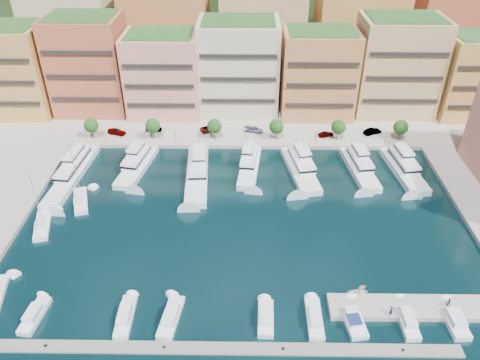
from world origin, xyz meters
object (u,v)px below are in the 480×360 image
Objects in this scene: yacht_0 at (73,171)px; cruiser_5 at (266,318)px; car_1 at (154,129)px; person_1 at (448,302)px; tree_2 at (214,126)px; yacht_3 at (250,164)px; sailboat_2 at (81,201)px; tree_5 at (401,127)px; sailboat_1 at (43,226)px; car_4 at (326,134)px; tender_0 at (358,294)px; car_0 at (117,131)px; car_3 at (254,130)px; cruiser_6 at (314,319)px; tree_1 at (153,126)px; cruiser_8 at (407,320)px; person_0 at (391,311)px; car_2 at (211,129)px; lamppost_0 at (105,133)px; yacht_5 at (359,166)px; tender_1 at (362,287)px; tree_3 at (276,127)px; cruiser_3 at (171,317)px; cruiser_7 at (353,319)px; lamppost_4 at (387,135)px; lamppost_3 at (316,134)px; cruiser_9 at (454,321)px; yacht_2 at (198,171)px; lamppost_2 at (245,134)px; cruiser_2 at (126,317)px; lamppost_1 at (175,133)px; tree_4 at (338,127)px; tree_0 at (91,125)px; yacht_1 at (137,164)px; cruiser_0 at (35,316)px; yacht_4 at (300,167)px; car_5 at (372,131)px.

yacht_0 is 60.42m from cruiser_5.
person_1 reaches higher than car_1.
yacht_3 is (9.09, -12.73, -3.53)m from tree_2.
tree_5 is at bearing 19.63° from sailboat_2.
yacht_0 reaches higher than person_1.
sailboat_1 is (-5.25, -8.38, -0.00)m from sailboat_2.
tender_0 is at bearing 161.66° from car_4.
car_0 is 0.99× the size of car_3.
sailboat_1 is at bearing 156.39° from cruiser_6.
tree_1 is at bearing -167.71° from car_1.
person_0 is at bearing 166.27° from cruiser_8.
car_2 is (-1.39, 4.31, -2.97)m from tree_2.
car_1 is (-25.83, 16.84, 0.49)m from yacht_3.
lamppost_0 is 38.89m from car_3.
yacht_5 reaches higher than tender_1.
cruiser_3 is (-19.66, -58.09, -4.20)m from tree_3.
cruiser_7 is 0.99× the size of cruiser_8.
tree_5 is at bearing -73.49° from car_0.
car_1 is 0.84× the size of car_3.
tender_0 is at bearing -42.19° from lamppost_0.
lamppost_4 reaches higher than person_0.
lamppost_4 is 61.09m from cruiser_6.
sailboat_2 is 32.90m from car_1.
cruiser_9 is (15.58, -55.78, -3.28)m from lamppost_3.
lamppost_2 is at bearing 50.28° from yacht_2.
car_1 is (-5.77, 62.21, 1.15)m from cruiser_2.
yacht_5 reaches higher than cruiser_9.
cruiser_7 is at bearing -143.81° from car_1.
person_0 is (5.50, -55.16, -1.84)m from lamppost_3.
cruiser_9 is at bearing -47.24° from lamppost_1.
tree_5 reaches higher than car_4.
tree_3 and tree_4 have the same top height.
tree_3 is at bearing 175.30° from lamppost_4.
tree_0 is 0.31× the size of yacht_3.
cruiser_7 reaches higher than tender_1.
lamppost_2 is 57.09m from cruiser_3.
yacht_1 reaches higher than car_3.
cruiser_0 reaches higher than tender_1.
yacht_4 is at bearing -62.55° from person_1.
yacht_5 is at bearing 70.55° from cruiser_6.
lamppost_2 is at bearing 158.52° from yacht_5.
yacht_5 is 64.30m from sailboat_2.
yacht_1 is (-33.87, -12.97, -3.65)m from tree_3.
tree_3 is 0.31× the size of yacht_3.
yacht_3 is 36.54m from car_5.
cruiser_7 is 1.89× the size of car_4.
lamppost_0 is (-44.00, -2.30, -0.92)m from tree_3.
yacht_0 is 11.51m from sailboat_2.
tree_3 reaches higher than yacht_4.
person_1 is (57.24, -55.47, -2.87)m from tree_1.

